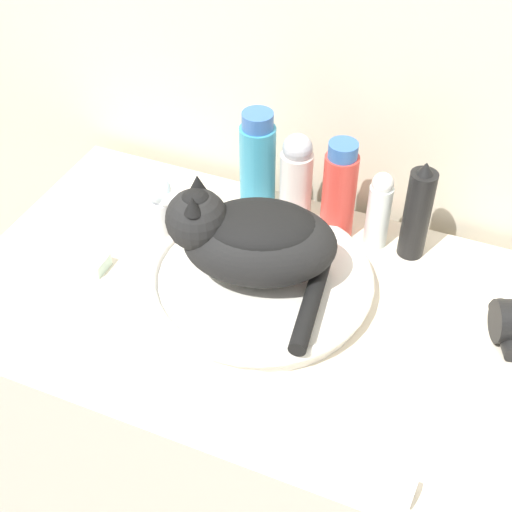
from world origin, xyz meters
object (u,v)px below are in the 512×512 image
(cat, at_px, (251,237))
(deodorant_stick, at_px, (379,210))
(mouthwash_bottle, at_px, (258,167))
(cream_tube, at_px, (352,469))
(hairspray_can_black, at_px, (417,213))
(soap_bar, at_px, (87,261))
(shampoo_bottle_tall, at_px, (339,192))
(lotion_bottle_white, at_px, (296,181))
(faucet, at_px, (163,205))

(cat, bearing_deg, deodorant_stick, -146.97)
(mouthwash_bottle, height_order, cream_tube, mouthwash_bottle)
(hairspray_can_black, relative_size, soap_bar, 2.73)
(shampoo_bottle_tall, xyz_separation_m, cream_tube, (0.17, -0.47, -0.08))
(cat, relative_size, hairspray_can_black, 1.48)
(mouthwash_bottle, distance_m, soap_bar, 0.34)
(cream_tube, bearing_deg, deodorant_stick, 102.08)
(deodorant_stick, bearing_deg, shampoo_bottle_tall, -180.00)
(mouthwash_bottle, relative_size, cream_tube, 1.24)
(lotion_bottle_white, xyz_separation_m, deodorant_stick, (0.15, 0.00, -0.02))
(deodorant_stick, distance_m, shampoo_bottle_tall, 0.08)
(cat, relative_size, shampoo_bottle_tall, 1.47)
(cat, bearing_deg, shampoo_bottle_tall, -131.29)
(mouthwash_bottle, bearing_deg, cream_tube, -54.83)
(cat, height_order, lotion_bottle_white, cat)
(cream_tube, bearing_deg, cat, 133.65)
(cat, relative_size, cream_tube, 1.64)
(hairspray_can_black, height_order, cream_tube, hairspray_can_black)
(faucet, distance_m, cream_tube, 0.57)
(cat, bearing_deg, hairspray_can_black, -156.86)
(faucet, height_order, cream_tube, faucet)
(lotion_bottle_white, xyz_separation_m, cream_tube, (0.25, -0.47, -0.08))
(hairspray_can_black, relative_size, lotion_bottle_white, 1.02)
(cat, distance_m, lotion_bottle_white, 0.20)
(shampoo_bottle_tall, bearing_deg, deodorant_stick, 0.00)
(hairspray_can_black, xyz_separation_m, lotion_bottle_white, (-0.22, 0.00, 0.00))
(lotion_bottle_white, distance_m, cream_tube, 0.54)
(hairspray_can_black, relative_size, shampoo_bottle_tall, 1.00)
(deodorant_stick, distance_m, mouthwash_bottle, 0.23)
(faucet, height_order, lotion_bottle_white, lotion_bottle_white)
(shampoo_bottle_tall, relative_size, mouthwash_bottle, 0.90)
(deodorant_stick, bearing_deg, lotion_bottle_white, 180.00)
(hairspray_can_black, relative_size, deodorant_stick, 1.27)
(deodorant_stick, bearing_deg, hairspray_can_black, 0.00)
(lotion_bottle_white, bearing_deg, shampoo_bottle_tall, -0.00)
(lotion_bottle_white, height_order, mouthwash_bottle, mouthwash_bottle)
(cat, relative_size, faucet, 2.08)
(faucet, distance_m, mouthwash_bottle, 0.18)
(lotion_bottle_white, relative_size, cream_tube, 1.09)
(lotion_bottle_white, distance_m, shampoo_bottle_tall, 0.08)
(cream_tube, bearing_deg, mouthwash_bottle, 125.17)
(shampoo_bottle_tall, height_order, soap_bar, shampoo_bottle_tall)
(shampoo_bottle_tall, bearing_deg, cat, -113.07)
(cat, relative_size, soap_bar, 4.03)
(faucet, height_order, deodorant_stick, deodorant_stick)
(cat, xyz_separation_m, hairspray_can_black, (0.22, 0.20, -0.03))
(deodorant_stick, height_order, mouthwash_bottle, mouthwash_bottle)
(deodorant_stick, relative_size, soap_bar, 2.15)
(hairspray_can_black, xyz_separation_m, cream_tube, (0.03, -0.47, -0.07))
(hairspray_can_black, distance_m, mouthwash_bottle, 0.30)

